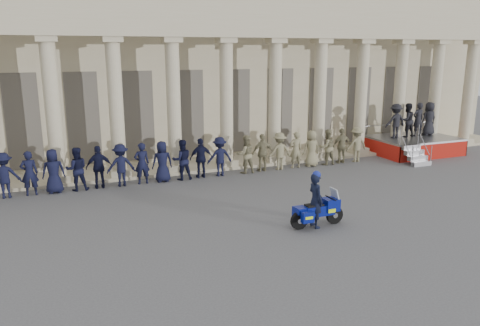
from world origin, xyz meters
The scene contains 6 objects.
ground centered at (0.00, 0.00, 0.00)m, with size 90.00×90.00×0.00m, color #4A4A4D.
building centered at (0.00, 14.74, 4.52)m, with size 40.00×12.50×9.00m.
officer_rank centered at (-1.67, 6.78, 0.92)m, with size 21.11×0.69×1.83m.
reviewing_stand centered at (12.10, 7.28, 1.52)m, with size 4.64×4.35×2.85m.
motorcycle centered at (1.33, -0.55, 0.54)m, with size 1.96×0.80×1.26m.
rider centered at (1.22, -0.55, 0.95)m, with size 0.45×0.67×1.92m.
Camera 1 is at (-6.56, -13.17, 5.71)m, focal length 35.00 mm.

